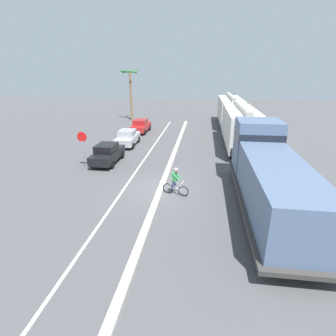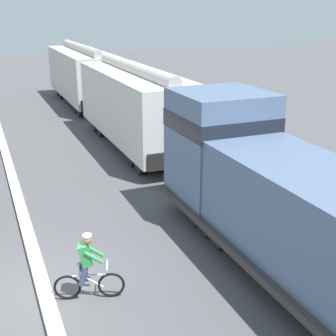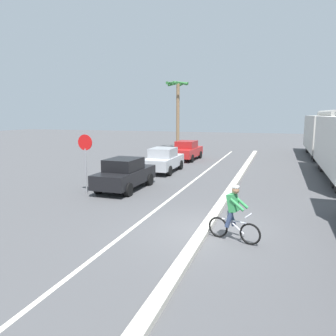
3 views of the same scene
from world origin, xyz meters
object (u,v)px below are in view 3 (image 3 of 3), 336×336
(parked_car_silver, at_px, (164,160))
(palm_tree_near, at_px, (178,99))
(hopper_car_middle, at_px, (325,134))
(parked_car_red, at_px, (187,150))
(stop_sign, at_px, (85,152))
(cyclist, at_px, (234,215))
(parked_car_black, at_px, (125,174))

(parked_car_silver, xyz_separation_m, palm_tree_near, (-3.45, 14.49, 4.71))
(parked_car_silver, bearing_deg, hopper_car_middle, 48.03)
(parked_car_red, relative_size, stop_sign, 1.47)
(parked_car_silver, distance_m, cyclist, 12.37)
(hopper_car_middle, distance_m, parked_car_black, 21.34)
(cyclist, xyz_separation_m, palm_tree_near, (-9.50, 25.28, 4.71))
(parked_car_red, height_order, palm_tree_near, palm_tree_near)
(hopper_car_middle, distance_m, palm_tree_near, 15.20)
(hopper_car_middle, xyz_separation_m, stop_sign, (-12.74, -19.43, -0.05))
(parked_car_silver, height_order, palm_tree_near, palm_tree_near)
(hopper_car_middle, relative_size, parked_car_silver, 2.51)
(hopper_car_middle, bearing_deg, parked_car_red, -150.81)
(parked_car_black, xyz_separation_m, parked_car_red, (0.07, 11.70, 0.00))
(stop_sign, bearing_deg, parked_car_black, 45.80)
(stop_sign, bearing_deg, cyclist, -26.85)
(hopper_car_middle, distance_m, cyclist, 23.86)
(cyclist, relative_size, palm_tree_near, 0.23)
(parked_car_black, xyz_separation_m, parked_car_silver, (0.15, 5.55, 0.00))
(parked_car_black, distance_m, stop_sign, 2.31)
(parked_car_black, relative_size, stop_sign, 1.46)
(hopper_car_middle, xyz_separation_m, parked_car_silver, (-11.22, -12.47, -1.26))
(cyclist, bearing_deg, parked_car_red, 109.88)
(hopper_car_middle, xyz_separation_m, parked_car_red, (-11.30, -6.31, -1.26))
(parked_car_black, bearing_deg, parked_car_silver, 88.49)
(parked_car_red, bearing_deg, stop_sign, -96.27)
(stop_sign, bearing_deg, parked_car_silver, 77.68)
(hopper_car_middle, distance_m, parked_car_silver, 16.82)
(parked_car_black, distance_m, cyclist, 8.12)
(parked_car_black, relative_size, cyclist, 2.46)
(stop_sign, bearing_deg, parked_car_red, 83.73)
(hopper_car_middle, bearing_deg, parked_car_silver, -131.97)
(palm_tree_near, bearing_deg, cyclist, -69.41)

